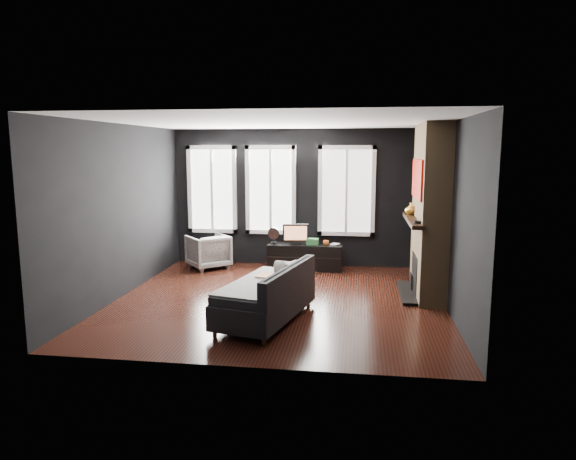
# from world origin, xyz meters

# --- Properties ---
(floor) EXTENTS (5.00, 5.00, 0.00)m
(floor) POSITION_xyz_m (0.00, 0.00, 0.00)
(floor) COLOR black
(floor) RESTS_ON ground
(ceiling) EXTENTS (5.00, 5.00, 0.00)m
(ceiling) POSITION_xyz_m (0.00, 0.00, 2.70)
(ceiling) COLOR white
(ceiling) RESTS_ON ground
(wall_back) EXTENTS (5.00, 0.02, 2.70)m
(wall_back) POSITION_xyz_m (0.00, 2.50, 1.35)
(wall_back) COLOR black
(wall_back) RESTS_ON ground
(wall_left) EXTENTS (0.02, 5.00, 2.70)m
(wall_left) POSITION_xyz_m (-2.50, 0.00, 1.35)
(wall_left) COLOR black
(wall_left) RESTS_ON ground
(wall_right) EXTENTS (0.02, 5.00, 2.70)m
(wall_right) POSITION_xyz_m (2.50, 0.00, 1.35)
(wall_right) COLOR black
(wall_right) RESTS_ON ground
(windows) EXTENTS (4.00, 0.16, 1.76)m
(windows) POSITION_xyz_m (-0.45, 2.46, 2.38)
(windows) COLOR white
(windows) RESTS_ON wall_back
(fireplace) EXTENTS (0.70, 1.62, 2.70)m
(fireplace) POSITION_xyz_m (2.30, 0.60, 1.35)
(fireplace) COLOR #93724C
(fireplace) RESTS_ON floor
(sofa) EXTENTS (1.29, 1.96, 0.78)m
(sofa) POSITION_xyz_m (-0.03, -0.97, 0.39)
(sofa) COLOR black
(sofa) RESTS_ON floor
(stripe_pillow) EXTENTS (0.20, 0.33, 0.33)m
(stripe_pillow) POSITION_xyz_m (0.28, -0.55, 0.56)
(stripe_pillow) COLOR gray
(stripe_pillow) RESTS_ON sofa
(armchair) EXTENTS (0.97, 0.96, 0.73)m
(armchair) POSITION_xyz_m (-1.71, 1.95, 0.36)
(armchair) COLOR silver
(armchair) RESTS_ON floor
(media_console) EXTENTS (1.44, 0.47, 0.49)m
(media_console) POSITION_xyz_m (0.18, 2.10, 0.25)
(media_console) COLOR black
(media_console) RESTS_ON floor
(monitor) EXTENTS (0.51, 0.17, 0.45)m
(monitor) POSITION_xyz_m (0.00, 2.06, 0.72)
(monitor) COLOR black
(monitor) RESTS_ON media_console
(desk_fan) EXTENTS (0.26, 0.26, 0.33)m
(desk_fan) POSITION_xyz_m (-0.43, 2.09, 0.66)
(desk_fan) COLOR #999999
(desk_fan) RESTS_ON media_console
(mug) EXTENTS (0.14, 0.12, 0.11)m
(mug) POSITION_xyz_m (0.59, 2.08, 0.55)
(mug) COLOR orange
(mug) RESTS_ON media_console
(book) EXTENTS (0.14, 0.06, 0.20)m
(book) POSITION_xyz_m (0.68, 2.17, 0.59)
(book) COLOR #ABA488
(book) RESTS_ON media_console
(storage_box) EXTENTS (0.23, 0.17, 0.12)m
(storage_box) POSITION_xyz_m (0.33, 2.08, 0.55)
(storage_box) COLOR #306F3A
(storage_box) RESTS_ON media_console
(mantel_vase) EXTENTS (0.25, 0.25, 0.19)m
(mantel_vase) POSITION_xyz_m (2.05, 1.05, 1.33)
(mantel_vase) COLOR gold
(mantel_vase) RESTS_ON fireplace
(mantel_clock) EXTENTS (0.13, 0.13, 0.04)m
(mantel_clock) POSITION_xyz_m (2.05, 0.05, 1.25)
(mantel_clock) COLOR black
(mantel_clock) RESTS_ON fireplace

